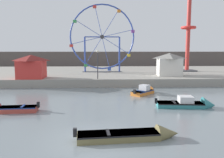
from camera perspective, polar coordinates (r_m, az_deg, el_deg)
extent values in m
plane|color=slate|center=(12.88, -4.53, -14.84)|extent=(240.00, 240.00, 0.00)
cube|color=gray|center=(41.62, -3.01, 1.25)|extent=(110.00, 24.13, 1.07)
cube|color=#564C47|center=(61.85, -2.80, 4.74)|extent=(140.00, 3.00, 4.40)
cube|color=olive|center=(12.82, 1.56, -13.94)|extent=(4.50, 1.52, 0.41)
cube|color=black|center=(12.76, 1.56, -13.26)|extent=(4.45, 1.54, 0.08)
cone|color=olive|center=(13.51, 13.67, -13.03)|extent=(1.30, 1.19, 1.09)
cube|color=black|center=(12.59, -9.15, -12.92)|extent=(0.22, 0.26, 0.44)
cube|color=black|center=(12.67, -0.97, -13.07)|extent=(0.24, 0.98, 0.06)
cube|color=orange|center=(25.38, 7.61, -3.36)|extent=(2.83, 2.91, 0.42)
cube|color=navy|center=(25.35, 7.61, -2.98)|extent=(2.83, 2.90, 0.08)
cone|color=orange|center=(26.89, 9.72, -2.80)|extent=(1.37, 1.35, 1.14)
cube|color=black|center=(24.07, 5.62, -3.13)|extent=(0.31, 0.31, 0.44)
cube|color=silver|center=(25.59, 8.06, -2.11)|extent=(1.29, 1.28, 0.61)
cube|color=navy|center=(25.04, 7.17, -2.93)|extent=(0.85, 0.81, 0.06)
cube|color=teal|center=(20.53, 16.42, -6.13)|extent=(3.96, 1.85, 0.40)
cube|color=black|center=(20.50, 16.44, -5.69)|extent=(3.92, 1.87, 0.08)
cone|color=teal|center=(21.19, 22.85, -5.99)|extent=(1.19, 1.48, 1.38)
cube|color=black|center=(20.12, 10.82, -5.33)|extent=(0.22, 0.26, 0.44)
cube|color=silver|center=(20.54, 17.77, -4.82)|extent=(1.27, 1.28, 0.55)
cube|color=black|center=(20.38, 15.12, -5.52)|extent=(0.29, 1.24, 0.06)
cube|color=#B24238|center=(19.63, -22.20, -6.94)|extent=(2.95, 1.30, 0.43)
cube|color=navy|center=(19.59, -22.22, -6.45)|extent=(2.92, 1.32, 0.08)
cube|color=black|center=(19.18, -17.79, -6.07)|extent=(0.22, 0.25, 0.44)
cube|color=navy|center=(19.47, -21.21, -6.26)|extent=(0.22, 0.96, 0.06)
torus|color=#334CA8|center=(39.84, -2.46, 10.38)|extent=(11.01, 0.24, 11.01)
cylinder|color=#38383D|center=(39.84, -2.46, 10.38)|extent=(0.70, 0.50, 0.70)
cylinder|color=#334CA8|center=(39.90, -6.28, 9.46)|extent=(5.26, 0.08, 1.30)
cube|color=red|center=(40.13, -10.04, 8.11)|extent=(0.56, 0.48, 0.44)
cylinder|color=#334CA8|center=(39.80, -4.51, 7.08)|extent=(2.92, 0.08, 4.61)
cube|color=#33934C|center=(39.97, -6.52, 3.37)|extent=(0.56, 0.48, 0.44)
cylinder|color=#334CA8|center=(39.78, -1.56, 6.61)|extent=(1.30, 0.08, 5.26)
cube|color=#3356B7|center=(39.93, -0.67, 2.44)|extent=(0.56, 0.48, 0.44)
cylinder|color=#334CA8|center=(39.84, 0.87, 8.34)|extent=(4.61, 0.08, 2.92)
cube|color=yellow|center=(40.04, 4.15, 5.87)|extent=(0.56, 0.48, 0.44)
cylinder|color=#334CA8|center=(39.96, 1.37, 11.25)|extent=(5.26, 0.08, 1.30)
cube|color=purple|center=(40.24, 5.18, 11.66)|extent=(0.56, 0.48, 0.44)
cylinder|color=#334CA8|center=(40.05, -0.39, 13.65)|extent=(2.92, 0.08, 4.61)
cube|color=orange|center=(40.40, 1.72, 16.46)|extent=(0.56, 0.48, 0.44)
cylinder|color=#334CA8|center=(40.08, -3.38, 14.12)|extent=(1.30, 0.08, 5.26)
cube|color=red|center=(40.44, -4.31, 17.41)|extent=(0.56, 0.48, 0.44)
cylinder|color=#334CA8|center=(40.01, -5.83, 12.38)|extent=(4.61, 0.08, 2.92)
cube|color=#33934C|center=(40.33, -9.19, 13.92)|extent=(0.56, 0.48, 0.44)
cylinder|color=#334CA8|center=(39.90, -6.72, 6.03)|extent=(0.28, 0.28, 5.99)
cylinder|color=#334CA8|center=(39.89, 1.84, 6.08)|extent=(0.28, 0.28, 5.99)
cylinder|color=#334CA8|center=(39.84, -2.46, 10.38)|extent=(5.92, 0.18, 0.18)
cube|color=#4C4C51|center=(39.95, -2.42, 1.83)|extent=(6.72, 1.20, 0.08)
cylinder|color=#BC332D|center=(43.49, 18.39, 11.53)|extent=(0.70, 0.70, 14.65)
torus|color=red|center=(43.52, 18.41, 11.99)|extent=(2.64, 2.64, 0.44)
cube|color=#4C4C51|center=(43.50, 18.01, 2.03)|extent=(2.80, 2.80, 0.24)
cube|color=red|center=(32.66, -19.29, 2.25)|extent=(3.46, 3.17, 2.36)
pyramid|color=maroon|center=(32.58, -19.41, 4.99)|extent=(3.80, 3.49, 0.80)
cube|color=silver|center=(35.16, 13.98, 2.92)|extent=(3.57, 3.29, 2.55)
pyramid|color=gray|center=(35.08, 14.06, 5.61)|extent=(3.93, 3.62, 0.80)
cylinder|color=#2D2D33|center=(29.98, -3.57, 3.29)|extent=(0.12, 0.12, 3.46)
sphere|color=#F2EACC|center=(29.91, -3.60, 6.87)|extent=(0.32, 0.32, 0.32)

